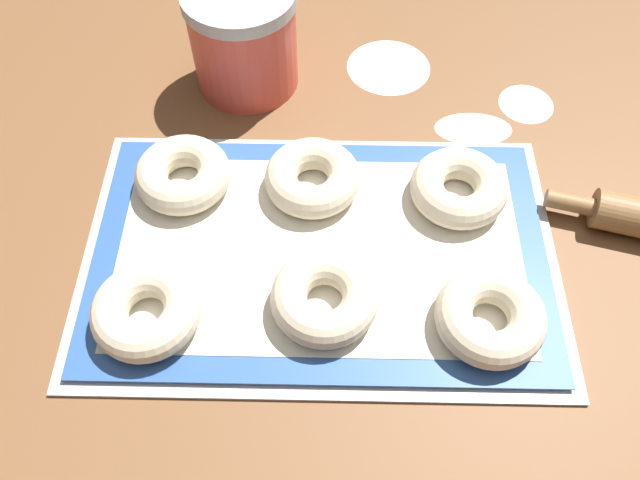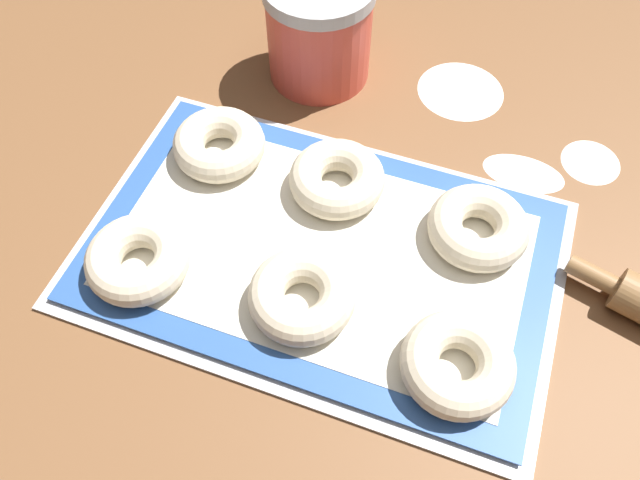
{
  "view_description": "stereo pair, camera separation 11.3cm",
  "coord_description": "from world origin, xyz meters",
  "px_view_note": "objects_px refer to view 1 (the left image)",
  "views": [
    {
      "loc": [
        0.02,
        -0.33,
        0.56
      ],
      "look_at": [
        0.02,
        0.01,
        0.03
      ],
      "focal_mm": 35.0,
      "sensor_mm": 36.0,
      "label": 1
    },
    {
      "loc": [
        0.14,
        -0.31,
        0.56
      ],
      "look_at": [
        0.02,
        0.01,
        0.03
      ],
      "focal_mm": 35.0,
      "sensor_mm": 36.0,
      "label": 2
    }
  ],
  "objects_px": {
    "bagel_front_left": "(146,311)",
    "bagel_back_left": "(183,174)",
    "bagel_front_center": "(324,298)",
    "bagel_back_right": "(459,188)",
    "bagel_back_center": "(312,178)",
    "bagel_front_right": "(490,317)",
    "baking_tray": "(320,253)",
    "flour_canister": "(244,38)"
  },
  "relations": [
    {
      "from": "bagel_front_left",
      "to": "bagel_back_left",
      "type": "xyz_separation_m",
      "value": [
        0.01,
        0.17,
        0.0
      ]
    },
    {
      "from": "bagel_front_center",
      "to": "bagel_back_right",
      "type": "bearing_deg",
      "value": 43.67
    },
    {
      "from": "bagel_back_center",
      "to": "bagel_back_right",
      "type": "distance_m",
      "value": 0.16
    },
    {
      "from": "bagel_front_center",
      "to": "bagel_front_right",
      "type": "relative_size",
      "value": 1.0
    },
    {
      "from": "bagel_front_left",
      "to": "bagel_front_right",
      "type": "height_order",
      "value": "same"
    },
    {
      "from": "bagel_front_left",
      "to": "bagel_back_center",
      "type": "height_order",
      "value": "same"
    },
    {
      "from": "bagel_back_right",
      "to": "bagel_back_center",
      "type": "bearing_deg",
      "value": 176.02
    },
    {
      "from": "bagel_back_center",
      "to": "bagel_back_right",
      "type": "height_order",
      "value": "same"
    },
    {
      "from": "bagel_back_left",
      "to": "bagel_front_right",
      "type": "bearing_deg",
      "value": -27.99
    },
    {
      "from": "baking_tray",
      "to": "bagel_front_right",
      "type": "height_order",
      "value": "bagel_front_right"
    },
    {
      "from": "baking_tray",
      "to": "flour_canister",
      "type": "distance_m",
      "value": 0.29
    },
    {
      "from": "bagel_back_left",
      "to": "flour_canister",
      "type": "distance_m",
      "value": 0.19
    },
    {
      "from": "bagel_back_center",
      "to": "bagel_back_right",
      "type": "xyz_separation_m",
      "value": [
        0.16,
        -0.01,
        0.0
      ]
    },
    {
      "from": "bagel_front_center",
      "to": "bagel_back_left",
      "type": "distance_m",
      "value": 0.22
    },
    {
      "from": "baking_tray",
      "to": "bagel_back_right",
      "type": "xyz_separation_m",
      "value": [
        0.15,
        0.07,
        0.03
      ]
    },
    {
      "from": "baking_tray",
      "to": "bagel_front_left",
      "type": "distance_m",
      "value": 0.18
    },
    {
      "from": "bagel_front_left",
      "to": "bagel_front_center",
      "type": "xyz_separation_m",
      "value": [
        0.17,
        0.02,
        0.0
      ]
    },
    {
      "from": "bagel_front_left",
      "to": "flour_canister",
      "type": "relative_size",
      "value": 0.79
    },
    {
      "from": "bagel_front_center",
      "to": "bagel_front_left",
      "type": "bearing_deg",
      "value": -174.16
    },
    {
      "from": "bagel_back_left",
      "to": "bagel_back_right",
      "type": "bearing_deg",
      "value": -2.44
    },
    {
      "from": "bagel_front_center",
      "to": "baking_tray",
      "type": "bearing_deg",
      "value": 94.71
    },
    {
      "from": "baking_tray",
      "to": "flour_canister",
      "type": "relative_size",
      "value": 3.74
    },
    {
      "from": "bagel_back_left",
      "to": "flour_canister",
      "type": "bearing_deg",
      "value": 73.31
    },
    {
      "from": "bagel_front_center",
      "to": "bagel_front_right",
      "type": "xyz_separation_m",
      "value": [
        0.16,
        -0.02,
        0.0
      ]
    },
    {
      "from": "flour_canister",
      "to": "bagel_back_right",
      "type": "bearing_deg",
      "value": -38.47
    },
    {
      "from": "bagel_back_left",
      "to": "bagel_front_center",
      "type": "bearing_deg",
      "value": -43.52
    },
    {
      "from": "baking_tray",
      "to": "bagel_front_left",
      "type": "height_order",
      "value": "bagel_front_left"
    },
    {
      "from": "bagel_back_left",
      "to": "bagel_back_right",
      "type": "xyz_separation_m",
      "value": [
        0.3,
        -0.01,
        0.0
      ]
    },
    {
      "from": "bagel_front_center",
      "to": "bagel_back_left",
      "type": "xyz_separation_m",
      "value": [
        -0.16,
        0.15,
        0.0
      ]
    },
    {
      "from": "bagel_back_left",
      "to": "bagel_back_center",
      "type": "bearing_deg",
      "value": -0.72
    },
    {
      "from": "baking_tray",
      "to": "bagel_back_left",
      "type": "distance_m",
      "value": 0.17
    },
    {
      "from": "bagel_back_right",
      "to": "flour_canister",
      "type": "distance_m",
      "value": 0.31
    },
    {
      "from": "bagel_front_left",
      "to": "flour_canister",
      "type": "height_order",
      "value": "flour_canister"
    },
    {
      "from": "bagel_back_left",
      "to": "flour_canister",
      "type": "height_order",
      "value": "flour_canister"
    },
    {
      "from": "baking_tray",
      "to": "bagel_back_right",
      "type": "distance_m",
      "value": 0.16
    },
    {
      "from": "bagel_back_right",
      "to": "bagel_front_right",
      "type": "bearing_deg",
      "value": -84.94
    },
    {
      "from": "bagel_front_right",
      "to": "bagel_back_right",
      "type": "bearing_deg",
      "value": 95.06
    },
    {
      "from": "bagel_back_center",
      "to": "bagel_back_right",
      "type": "relative_size",
      "value": 1.0
    },
    {
      "from": "bagel_front_center",
      "to": "flour_canister",
      "type": "bearing_deg",
      "value": 107.18
    },
    {
      "from": "bagel_front_left",
      "to": "bagel_front_center",
      "type": "bearing_deg",
      "value": 5.84
    },
    {
      "from": "bagel_front_right",
      "to": "bagel_back_left",
      "type": "height_order",
      "value": "same"
    },
    {
      "from": "bagel_front_right",
      "to": "bagel_front_center",
      "type": "bearing_deg",
      "value": 173.63
    }
  ]
}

